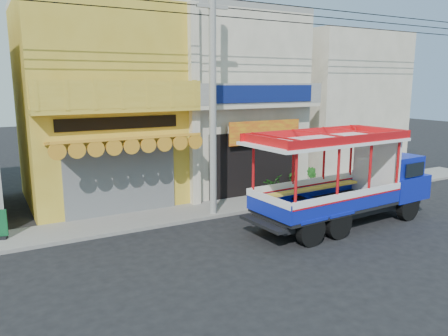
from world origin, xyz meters
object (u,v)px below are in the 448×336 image
object	(u,v)px
potted_plant_c	(293,181)
utility_pole	(216,82)
potted_plant_a	(272,185)
songthaew_truck	(353,178)
potted_plant_b	(313,180)

from	to	relation	value
potted_plant_c	utility_pole	bearing A→B (deg)	-63.69
utility_pole	potted_plant_a	size ratio (longest dim) A/B	30.21
utility_pole	songthaew_truck	xyz separation A→B (m)	(3.91, -3.07, -3.40)
songthaew_truck	potted_plant_c	bearing A→B (deg)	79.85
songthaew_truck	potted_plant_b	xyz separation A→B (m)	(1.42, 3.74, -0.95)
potted_plant_b	potted_plant_c	distance (m)	0.96
potted_plant_a	potted_plant_c	bearing A→B (deg)	-15.39
potted_plant_a	songthaew_truck	bearing A→B (deg)	-110.45
utility_pole	potted_plant_a	distance (m)	5.65
songthaew_truck	potted_plant_a	bearing A→B (deg)	98.13
utility_pole	songthaew_truck	world-z (taller)	utility_pole
potted_plant_a	potted_plant_b	xyz separation A→B (m)	(2.01, -0.39, 0.10)
songthaew_truck	potted_plant_b	distance (m)	4.11
potted_plant_a	utility_pole	bearing A→B (deg)	169.18
songthaew_truck	potted_plant_a	size ratio (longest dim) A/B	7.97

